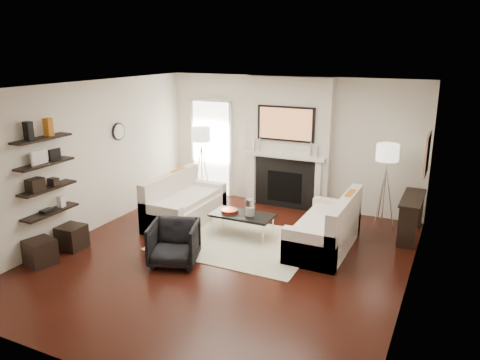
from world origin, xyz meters
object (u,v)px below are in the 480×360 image
at_px(loveseat_left_base, 186,212).
at_px(lamp_left_shade, 201,134).
at_px(loveseat_right_base, 323,236).
at_px(lamp_right_shade, 388,152).
at_px(coffee_table, 242,215).
at_px(armchair, 174,241).
at_px(ottoman_near, 72,237).

relative_size(loveseat_left_base, lamp_left_shade, 4.50).
distance_m(loveseat_right_base, lamp_left_shade, 3.69).
height_order(loveseat_right_base, lamp_right_shade, lamp_right_shade).
xyz_separation_m(loveseat_right_base, coffee_table, (-1.44, -0.14, 0.19)).
xyz_separation_m(coffee_table, armchair, (-0.49, -1.42, -0.03)).
height_order(armchair, lamp_left_shade, lamp_left_shade).
xyz_separation_m(lamp_right_shade, ottoman_near, (-4.52, -3.17, -1.25)).
xyz_separation_m(armchair, lamp_left_shade, (-1.23, 2.99, 1.08)).
bearing_deg(lamp_right_shade, loveseat_right_base, -118.66).
bearing_deg(loveseat_right_base, loveseat_left_base, 179.24).
relative_size(armchair, ottoman_near, 1.84).
bearing_deg(loveseat_right_base, ottoman_near, -154.18).
distance_m(coffee_table, armchair, 1.51).
height_order(loveseat_right_base, lamp_left_shade, lamp_left_shade).
distance_m(loveseat_right_base, armchair, 2.49).
relative_size(lamp_left_shade, lamp_right_shade, 1.00).
relative_size(loveseat_left_base, loveseat_right_base, 1.00).
bearing_deg(loveseat_left_base, coffee_table, -7.59).
relative_size(loveseat_left_base, ottoman_near, 4.50).
relative_size(armchair, lamp_right_shade, 1.84).
height_order(loveseat_left_base, armchair, armchair).
bearing_deg(lamp_left_shade, ottoman_near, -100.74).
height_order(armchair, ottoman_near, armchair).
relative_size(loveseat_left_base, lamp_right_shade, 4.50).
height_order(loveseat_left_base, ottoman_near, loveseat_left_base).
xyz_separation_m(loveseat_right_base, lamp_right_shade, (0.73, 1.34, 1.24)).
bearing_deg(lamp_right_shade, lamp_left_shade, 178.55).
distance_m(coffee_table, lamp_left_shade, 2.56).
xyz_separation_m(loveseat_right_base, lamp_left_shade, (-3.17, 1.43, 1.24)).
height_order(lamp_right_shade, ottoman_near, lamp_right_shade).
height_order(coffee_table, ottoman_near, coffee_table).
height_order(loveseat_left_base, loveseat_right_base, same).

